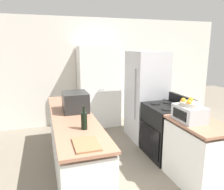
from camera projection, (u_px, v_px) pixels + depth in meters
name	position (u px, v px, depth m)	size (l,w,h in m)	color
wall_back	(92.00, 72.00, 5.46)	(7.00, 0.06, 2.60)	silver
counter_left	(73.00, 144.00, 3.36)	(0.60, 2.64, 0.92)	silver
counter_right	(198.00, 155.00, 3.04)	(0.60, 0.91, 0.92)	silver
pantry_cabinet	(99.00, 87.00, 5.27)	(0.97, 0.56, 1.92)	silver
stove	(166.00, 130.00, 3.86)	(0.66, 0.79, 1.08)	black
refrigerator	(146.00, 96.00, 4.54)	(0.69, 0.80, 1.83)	#B7B7BC
microwave	(75.00, 102.00, 3.43)	(0.39, 0.46, 0.30)	black
wine_bottle	(84.00, 120.00, 2.68)	(0.08, 0.08, 0.30)	black
toaster_oven	(189.00, 113.00, 2.98)	(0.32, 0.42, 0.22)	#B2B2B7
fruit_bowl	(189.00, 103.00, 2.96)	(0.26, 0.26, 0.10)	#B2A893
cutting_board	(86.00, 144.00, 2.26)	(0.26, 0.36, 0.02)	#8E6642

